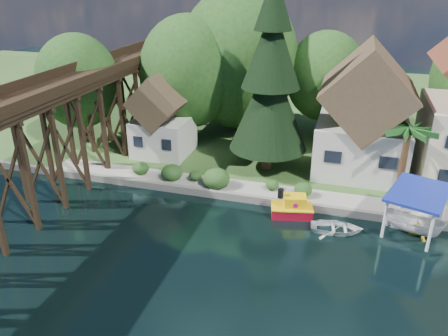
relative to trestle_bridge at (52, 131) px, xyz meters
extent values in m
plane|color=black|center=(16.00, -5.17, -5.35)|extent=(140.00, 140.00, 0.00)
cube|color=#2F5120|center=(16.00, 28.83, -5.10)|extent=(140.00, 52.00, 0.50)
cube|color=slate|center=(20.00, 2.83, -5.04)|extent=(60.00, 0.40, 0.62)
cube|color=gray|center=(22.00, 4.13, -4.82)|extent=(50.00, 2.60, 0.06)
cube|color=black|center=(0.00, -5.17, -1.35)|extent=(4.00, 0.36, 8.00)
cube|color=black|center=(0.00, -1.97, -1.35)|extent=(4.00, 0.36, 8.00)
cube|color=black|center=(0.00, 1.23, -1.35)|extent=(4.00, 0.36, 8.00)
cube|color=black|center=(0.00, 4.43, -1.35)|extent=(4.00, 0.36, 8.00)
cube|color=black|center=(0.00, 7.63, -1.35)|extent=(4.00, 0.36, 8.00)
cube|color=black|center=(0.00, 10.83, -1.35)|extent=(4.00, 0.36, 8.00)
cube|color=black|center=(0.00, 14.03, -1.35)|extent=(4.00, 0.36, 8.00)
cube|color=black|center=(0.00, 17.23, -1.35)|extent=(4.00, 0.36, 8.00)
cube|color=black|center=(0.00, 20.43, -1.35)|extent=(4.00, 0.36, 8.00)
cube|color=black|center=(-1.75, 0.83, 2.70)|extent=(0.35, 44.00, 0.35)
cube|color=black|center=(1.75, 0.83, 2.70)|extent=(0.35, 44.00, 0.35)
cube|color=black|center=(0.00, 0.83, 3.00)|extent=(4.00, 44.00, 0.30)
cube|color=black|center=(-2.00, 0.83, 3.55)|extent=(0.12, 44.00, 0.80)
cube|color=black|center=(2.00, 0.83, 3.55)|extent=(0.12, 44.00, 0.80)
cube|color=beige|center=(23.00, 10.83, -2.60)|extent=(7.50, 8.00, 4.50)
cube|color=#4D3D29|center=(23.00, 10.83, 2.35)|extent=(7.64, 8.64, 7.64)
cube|color=black|center=(20.90, 6.79, -2.37)|extent=(1.35, 0.08, 1.00)
cube|color=black|center=(25.10, 6.79, -2.37)|extent=(1.35, 0.08, 1.00)
cube|color=beige|center=(5.00, 9.33, -3.10)|extent=(5.00, 5.00, 3.50)
cube|color=#4D3D29|center=(5.00, 9.33, 0.45)|extent=(5.09, 5.40, 5.09)
cube|color=black|center=(3.60, 6.79, -2.92)|extent=(0.90, 0.08, 1.00)
cube|color=black|center=(6.40, 6.79, -2.92)|extent=(0.90, 0.08, 1.00)
cylinder|color=#382314|center=(6.00, 13.83, -2.60)|extent=(0.50, 0.50, 4.50)
ellipsoid|color=#1C4719|center=(6.00, 13.83, 2.15)|extent=(4.40, 4.40, 5.06)
cylinder|color=#382314|center=(10.00, 17.83, -2.37)|extent=(0.50, 0.50, 4.95)
ellipsoid|color=#1C4719|center=(10.00, 17.83, 2.85)|extent=(5.00, 5.00, 5.75)
cylinder|color=#382314|center=(19.00, 18.83, -2.82)|extent=(0.50, 0.50, 4.05)
ellipsoid|color=#1C4719|center=(19.00, 18.83, 1.45)|extent=(4.00, 4.00, 4.60)
cylinder|color=#382314|center=(-4.00, 9.83, -2.82)|extent=(0.50, 0.50, 4.05)
ellipsoid|color=#1C4719|center=(-4.00, 9.83, 1.45)|extent=(4.00, 4.00, 4.60)
ellipsoid|color=#1A3C15|center=(8.00, 4.03, -4.08)|extent=(1.98, 1.98, 1.53)
ellipsoid|color=#1A3C15|center=(10.00, 4.33, -4.25)|extent=(1.54, 1.54, 1.19)
ellipsoid|color=#1A3C15|center=(12.00, 3.83, -4.00)|extent=(2.20, 2.20, 1.70)
ellipsoid|color=#1A3C15|center=(5.00, 4.23, -4.17)|extent=(1.76, 1.76, 1.36)
ellipsoid|color=#1A3C15|center=(16.50, 4.43, -4.25)|extent=(1.54, 1.54, 1.19)
ellipsoid|color=#1A3C15|center=(19.00, 4.13, -4.17)|extent=(1.76, 1.76, 1.36)
cylinder|color=#382314|center=(15.25, 8.52, -3.33)|extent=(0.91, 0.91, 3.03)
cone|color=black|center=(15.25, 8.52, 1.21)|extent=(6.67, 6.67, 8.09)
cone|color=black|center=(15.25, 8.52, 5.76)|extent=(4.85, 4.85, 6.57)
cylinder|color=#382314|center=(26.17, 6.76, -2.32)|extent=(0.51, 0.51, 5.05)
ellipsoid|color=#1E4E1A|center=(26.17, 6.76, 0.43)|extent=(5.42, 5.42, 1.15)
cube|color=#AE0B21|center=(18.50, 1.73, -5.01)|extent=(3.21, 2.15, 0.79)
cube|color=yellow|center=(18.50, 1.73, -4.58)|extent=(3.33, 2.26, 0.10)
cube|color=yellow|center=(18.69, 1.77, -4.17)|extent=(1.78, 1.48, 0.98)
cylinder|color=black|center=(17.63, 1.55, -3.53)|extent=(0.43, 0.43, 0.69)
cylinder|color=#B70E61|center=(18.81, 1.18, -4.17)|extent=(0.36, 0.15, 0.35)
cylinder|color=#B70E61|center=(18.56, 2.37, -4.17)|extent=(0.36, 0.15, 0.35)
cylinder|color=#B70E61|center=(19.46, 1.93, -4.17)|extent=(0.15, 0.36, 0.35)
imported|color=silver|center=(21.84, 0.47, -4.98)|extent=(3.92, 3.03, 0.75)
imported|color=white|center=(26.83, 1.73, -4.56)|extent=(4.35, 2.76, 1.57)
cube|color=#172898|center=(26.83, 1.73, -2.20)|extent=(4.91, 5.89, 0.19)
cylinder|color=white|center=(27.47, -0.81, -3.61)|extent=(0.19, 0.19, 2.84)
cylinder|color=white|center=(28.89, 3.37, -3.61)|extent=(0.19, 0.19, 2.84)
cylinder|color=white|center=(24.78, 0.10, -3.61)|extent=(0.19, 0.19, 2.84)
cylinder|color=white|center=(26.20, 4.28, -3.61)|extent=(0.19, 0.19, 2.84)
imported|color=gold|center=(27.26, 1.73, -4.74)|extent=(2.62, 2.36, 1.22)
camera|label=1|loc=(21.67, -26.67, 11.21)|focal=35.00mm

